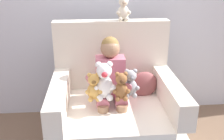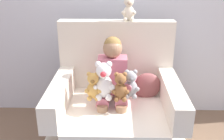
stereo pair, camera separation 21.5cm
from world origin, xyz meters
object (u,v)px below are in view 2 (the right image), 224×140
plush_white (104,81)px  plush_grey (131,85)px  seated_child (112,79)px  armchair (116,114)px  plush_cream_on_backrest (129,9)px  plush_honey (93,87)px  plush_brown (120,87)px  throw_pillow (147,86)px

plush_white → plush_grey: plush_white is taller
seated_child → plush_grey: (0.16, -0.14, 0.01)m
armchair → seated_child: (-0.03, 0.03, 0.34)m
plush_grey → plush_cream_on_backrest: (-0.01, 0.46, 0.55)m
plush_honey → plush_brown: plush_brown is taller
plush_white → plush_grey: 0.23m
armchair → seated_child: bearing=138.5°
armchair → seated_child: size_ratio=1.39×
plush_grey → throw_pillow: (0.17, 0.24, -0.12)m
plush_grey → plush_white: bearing=-179.1°
plush_white → throw_pillow: bearing=12.9°
plush_brown → throw_pillow: 0.41m
plush_grey → seated_child: bearing=133.4°
plush_honey → throw_pillow: 0.57m
plush_cream_on_backrest → throw_pillow: plush_cream_on_backrest is taller
armchair → plush_cream_on_backrest: (0.11, 0.35, 0.90)m
plush_brown → plush_cream_on_backrest: size_ratio=1.08×
armchair → throw_pillow: (0.29, 0.13, 0.23)m
plush_honey → plush_grey: plush_grey is taller
plush_white → plush_cream_on_backrest: 0.74m
armchair → plush_honey: bearing=-140.2°
armchair → plush_brown: bearing=-76.6°
plush_honey → plush_grey: (0.31, 0.04, 0.00)m
plush_brown → throw_pillow: size_ratio=0.95×
armchair → plush_white: (-0.10, -0.13, 0.39)m
plush_white → plush_grey: size_ratio=1.32×
plush_cream_on_backrest → throw_pillow: bearing=-59.1°
seated_child → throw_pillow: (0.32, 0.10, -0.11)m
plush_cream_on_backrest → plush_honey: bearing=-128.4°
plush_cream_on_backrest → throw_pillow: size_ratio=0.88×
plush_grey → throw_pillow: bearing=50.5°
plush_grey → plush_brown: 0.10m
plush_white → plush_brown: plush_white is taller
armchair → plush_brown: (0.04, -0.17, 0.35)m
plush_honey → seated_child: bearing=53.9°
plush_white → plush_cream_on_backrest: size_ratio=1.43×
plush_cream_on_backrest → plush_grey: bearing=-96.3°
armchair → throw_pillow: bearing=23.5°
plush_honey → plush_grey: 0.31m
plush_brown → plush_cream_on_backrest: 0.76m
armchair → plush_brown: armchair is taller
armchair → plush_white: bearing=-126.2°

